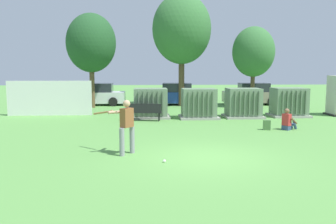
{
  "coord_description": "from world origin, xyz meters",
  "views": [
    {
      "loc": [
        -1.84,
        -10.71,
        2.73
      ],
      "look_at": [
        -0.98,
        3.5,
        1.0
      ],
      "focal_mm": 38.76,
      "sensor_mm": 36.0,
      "label": 1
    }
  ],
  "objects_px": {
    "transformer_mid_east": "(243,103)",
    "seated_spectator": "(288,121)",
    "parked_car_leftmost": "(97,95)",
    "transformer_west": "(151,103)",
    "transformer_east": "(289,103)",
    "backpack": "(267,125)",
    "batter": "(125,124)",
    "sports_ball": "(164,161)",
    "park_bench": "(144,111)",
    "parked_car_left_of_center": "(175,95)",
    "transformer_mid_west": "(199,104)",
    "parked_car_right_of_center": "(252,95)"
  },
  "relations": [
    {
      "from": "transformer_mid_east",
      "to": "seated_spectator",
      "type": "distance_m",
      "value": 4.23
    },
    {
      "from": "seated_spectator",
      "to": "parked_car_leftmost",
      "type": "height_order",
      "value": "parked_car_leftmost"
    },
    {
      "from": "transformer_west",
      "to": "seated_spectator",
      "type": "relative_size",
      "value": 2.18
    },
    {
      "from": "transformer_east",
      "to": "backpack",
      "type": "height_order",
      "value": "transformer_east"
    },
    {
      "from": "transformer_mid_east",
      "to": "backpack",
      "type": "height_order",
      "value": "transformer_mid_east"
    },
    {
      "from": "transformer_mid_east",
      "to": "batter",
      "type": "relative_size",
      "value": 1.21
    },
    {
      "from": "sports_ball",
      "to": "park_bench",
      "type": "bearing_deg",
      "value": 94.24
    },
    {
      "from": "transformer_west",
      "to": "parked_car_left_of_center",
      "type": "relative_size",
      "value": 0.49
    },
    {
      "from": "sports_ball",
      "to": "parked_car_left_of_center",
      "type": "height_order",
      "value": "parked_car_left_of_center"
    },
    {
      "from": "transformer_east",
      "to": "backpack",
      "type": "xyz_separation_m",
      "value": [
        -2.71,
        -4.34,
        -0.57
      ]
    },
    {
      "from": "park_bench",
      "to": "seated_spectator",
      "type": "distance_m",
      "value": 7.09
    },
    {
      "from": "seated_spectator",
      "to": "transformer_west",
      "type": "bearing_deg",
      "value": 144.48
    },
    {
      "from": "batter",
      "to": "sports_ball",
      "type": "distance_m",
      "value": 1.87
    },
    {
      "from": "transformer_west",
      "to": "transformer_mid_east",
      "type": "bearing_deg",
      "value": -2.34
    },
    {
      "from": "transformer_mid_east",
      "to": "batter",
      "type": "xyz_separation_m",
      "value": [
        -6.03,
        -8.3,
        0.19
      ]
    },
    {
      "from": "batter",
      "to": "backpack",
      "type": "relative_size",
      "value": 3.95
    },
    {
      "from": "transformer_west",
      "to": "transformer_east",
      "type": "xyz_separation_m",
      "value": [
        7.81,
        0.04,
        0.0
      ]
    },
    {
      "from": "backpack",
      "to": "parked_car_left_of_center",
      "type": "relative_size",
      "value": 0.1
    },
    {
      "from": "parked_car_leftmost",
      "to": "backpack",
      "type": "bearing_deg",
      "value": -51.72
    },
    {
      "from": "transformer_mid_east",
      "to": "batter",
      "type": "distance_m",
      "value": 10.26
    },
    {
      "from": "transformer_mid_west",
      "to": "backpack",
      "type": "bearing_deg",
      "value": -57.75
    },
    {
      "from": "seated_spectator",
      "to": "sports_ball",
      "type": "bearing_deg",
      "value": -137.4
    },
    {
      "from": "transformer_east",
      "to": "parked_car_left_of_center",
      "type": "bearing_deg",
      "value": 130.35
    },
    {
      "from": "parked_car_leftmost",
      "to": "seated_spectator",
      "type": "bearing_deg",
      "value": -48.92
    },
    {
      "from": "parked_car_left_of_center",
      "to": "parked_car_right_of_center",
      "type": "height_order",
      "value": "same"
    },
    {
      "from": "transformer_west",
      "to": "transformer_east",
      "type": "relative_size",
      "value": 1.0
    },
    {
      "from": "transformer_mid_east",
      "to": "transformer_east",
      "type": "distance_m",
      "value": 2.69
    },
    {
      "from": "transformer_mid_east",
      "to": "parked_car_right_of_center",
      "type": "bearing_deg",
      "value": 69.89
    },
    {
      "from": "transformer_west",
      "to": "parked_car_left_of_center",
      "type": "bearing_deg",
      "value": 74.45
    },
    {
      "from": "park_bench",
      "to": "backpack",
      "type": "xyz_separation_m",
      "value": [
        5.44,
        -3.05,
        -0.32
      ]
    },
    {
      "from": "transformer_mid_west",
      "to": "parked_car_leftmost",
      "type": "xyz_separation_m",
      "value": [
        -6.5,
        7.44,
        -0.04
      ]
    },
    {
      "from": "batter",
      "to": "seated_spectator",
      "type": "bearing_deg",
      "value": 31.13
    },
    {
      "from": "batter",
      "to": "parked_car_leftmost",
      "type": "relative_size",
      "value": 0.41
    },
    {
      "from": "transformer_mid_east",
      "to": "park_bench",
      "type": "xyz_separation_m",
      "value": [
        -5.47,
        -1.04,
        -0.25
      ]
    },
    {
      "from": "transformer_mid_west",
      "to": "sports_ball",
      "type": "distance_m",
      "value": 9.57
    },
    {
      "from": "park_bench",
      "to": "batter",
      "type": "bearing_deg",
      "value": -94.34
    },
    {
      "from": "transformer_mid_west",
      "to": "transformer_west",
      "type": "bearing_deg",
      "value": 171.87
    },
    {
      "from": "transformer_mid_west",
      "to": "seated_spectator",
      "type": "relative_size",
      "value": 2.18
    },
    {
      "from": "transformer_mid_west",
      "to": "batter",
      "type": "relative_size",
      "value": 1.21
    },
    {
      "from": "park_bench",
      "to": "sports_ball",
      "type": "height_order",
      "value": "park_bench"
    },
    {
      "from": "transformer_mid_east",
      "to": "batter",
      "type": "bearing_deg",
      "value": -125.98
    },
    {
      "from": "batter",
      "to": "transformer_west",
      "type": "bearing_deg",
      "value": 83.97
    },
    {
      "from": "seated_spectator",
      "to": "parked_car_left_of_center",
      "type": "distance_m",
      "value": 12.0
    },
    {
      "from": "transformer_mid_west",
      "to": "parked_car_leftmost",
      "type": "height_order",
      "value": "same"
    },
    {
      "from": "backpack",
      "to": "seated_spectator",
      "type": "bearing_deg",
      "value": -0.83
    },
    {
      "from": "transformer_mid_east",
      "to": "parked_car_leftmost",
      "type": "xyz_separation_m",
      "value": [
        -9.01,
        7.28,
        -0.04
      ]
    },
    {
      "from": "batter",
      "to": "parked_car_right_of_center",
      "type": "height_order",
      "value": "batter"
    },
    {
      "from": "sports_ball",
      "to": "batter",
      "type": "bearing_deg",
      "value": 136.42
    },
    {
      "from": "parked_car_left_of_center",
      "to": "sports_ball",
      "type": "bearing_deg",
      "value": -95.73
    },
    {
      "from": "park_bench",
      "to": "batter",
      "type": "relative_size",
      "value": 1.06
    }
  ]
}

